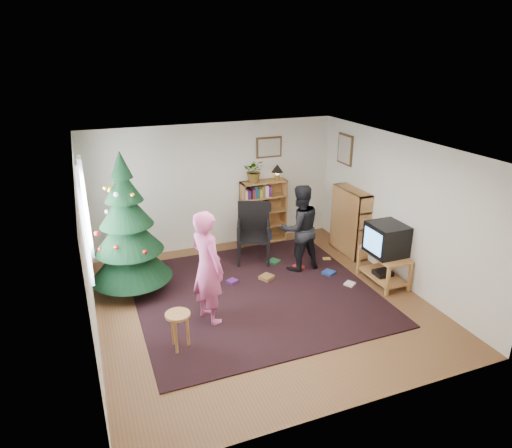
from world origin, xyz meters
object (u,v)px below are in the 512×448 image
object	(u,v)px
picture_back	(269,147)
person_standing	(207,268)
bookshelf_back	(263,211)
potted_plant	(254,171)
tv_stand	(384,265)
crt_tv	(387,239)
stool	(178,322)
bookshelf_right	(350,221)
picture_right	(345,149)
christmas_tree	(128,236)
person_by_chair	(299,228)
armchair	(251,229)
table_lamp	(277,169)

from	to	relation	value
picture_back	person_standing	distance (m)	3.51
bookshelf_back	potted_plant	world-z (taller)	potted_plant
picture_back	person_standing	size ratio (longest dim) A/B	0.32
tv_stand	crt_tv	world-z (taller)	crt_tv
potted_plant	bookshelf_back	bearing A→B (deg)	0.00
bookshelf_back	potted_plant	bearing A→B (deg)	180.00
crt_tv	stool	size ratio (longest dim) A/B	1.09
bookshelf_right	potted_plant	distance (m)	2.13
bookshelf_right	potted_plant	bearing A→B (deg)	53.32
picture_right	person_standing	distance (m)	4.03
tv_stand	stool	size ratio (longest dim) A/B	1.63
tv_stand	picture_back	bearing A→B (deg)	112.36
christmas_tree	tv_stand	distance (m)	4.32
person_by_chair	bookshelf_back	bearing A→B (deg)	-88.50
armchair	table_lamp	xyz separation A→B (m)	(0.85, 0.74, 0.91)
tv_stand	table_lamp	bearing A→B (deg)	110.82
picture_right	christmas_tree	world-z (taller)	christmas_tree
picture_back	christmas_tree	size ratio (longest dim) A/B	0.23
tv_stand	person_standing	xyz separation A→B (m)	(-3.13, -0.03, 0.54)
picture_right	stool	world-z (taller)	picture_right
christmas_tree	potted_plant	bearing A→B (deg)	24.23
stool	potted_plant	world-z (taller)	potted_plant
picture_back	armchair	world-z (taller)	picture_back
picture_right	crt_tv	distance (m)	2.21
picture_back	crt_tv	size ratio (longest dim) A/B	0.91
picture_back	potted_plant	size ratio (longest dim) A/B	1.19
table_lamp	armchair	bearing A→B (deg)	-138.83
table_lamp	tv_stand	bearing A→B (deg)	-69.18
picture_right	tv_stand	world-z (taller)	picture_right
christmas_tree	bookshelf_right	size ratio (longest dim) A/B	1.83
picture_back	bookshelf_right	size ratio (longest dim) A/B	0.42
stool	table_lamp	world-z (taller)	table_lamp
person_standing	bookshelf_right	bearing A→B (deg)	-87.83
picture_back	stool	xyz separation A→B (m)	(-2.63, -3.18, -1.52)
bookshelf_right	person_by_chair	bearing A→B (deg)	103.55
christmas_tree	stool	world-z (taller)	christmas_tree
picture_right	table_lamp	distance (m)	1.40
bookshelf_back	tv_stand	world-z (taller)	bookshelf_back
crt_tv	potted_plant	size ratio (longest dim) A/B	1.31
christmas_tree	person_by_chair	world-z (taller)	christmas_tree
picture_right	tv_stand	xyz separation A→B (m)	(-0.26, -1.88, -1.62)
bookshelf_back	potted_plant	size ratio (longest dim) A/B	2.81
crt_tv	armchair	distance (m)	2.49
bookshelf_right	tv_stand	xyz separation A→B (m)	(-0.12, -1.31, -0.34)
christmas_tree	armchair	xyz separation A→B (m)	(2.29, 0.44, -0.39)
christmas_tree	crt_tv	size ratio (longest dim) A/B	3.93
picture_right	armchair	bearing A→B (deg)	-175.74
stool	potted_plant	xyz separation A→B (m)	(2.26, 3.05, 1.10)
crt_tv	potted_plant	bearing A→B (deg)	120.19
picture_right	person_by_chair	distance (m)	2.00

